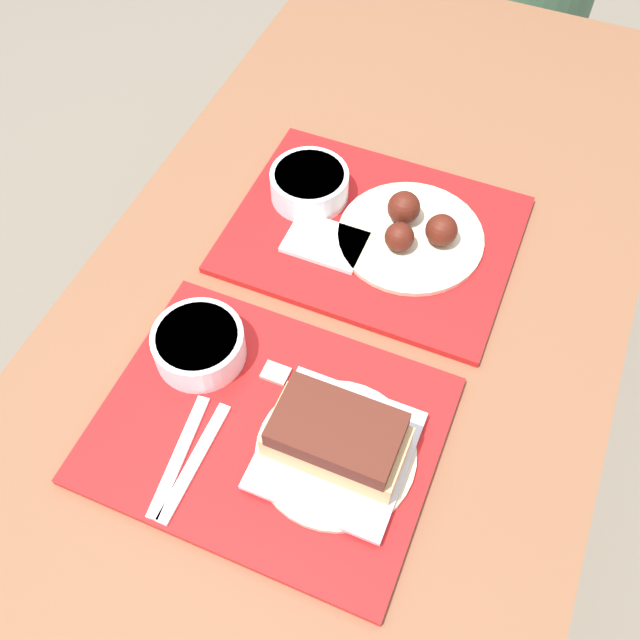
{
  "coord_description": "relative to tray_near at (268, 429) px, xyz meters",
  "views": [
    {
      "loc": [
        0.2,
        -0.52,
        1.62
      ],
      "look_at": [
        -0.01,
        -0.01,
        0.81
      ],
      "focal_mm": 40.0,
      "sensor_mm": 36.0,
      "label": 1
    }
  ],
  "objects": [
    {
      "name": "ground_plane",
      "position": [
        0.02,
        0.17,
        -0.78
      ],
      "size": [
        12.0,
        12.0,
        0.0
      ],
      "primitive_type": "plane",
      "color": "#706656"
    },
    {
      "name": "picnic_table",
      "position": [
        0.02,
        0.17,
        -0.1
      ],
      "size": [
        0.79,
        1.82,
        0.77
      ],
      "color": "brown",
      "rests_on": "ground_plane"
    },
    {
      "name": "picnic_bench_far",
      "position": [
        0.02,
        1.3,
        -0.39
      ],
      "size": [
        0.75,
        0.28,
        0.46
      ],
      "color": "brown",
      "rests_on": "ground_plane"
    },
    {
      "name": "tray_near",
      "position": [
        0.0,
        0.0,
        0.0
      ],
      "size": [
        0.43,
        0.34,
        0.01
      ],
      "color": "red",
      "rests_on": "picnic_table"
    },
    {
      "name": "tray_far",
      "position": [
        0.01,
        0.37,
        0.0
      ],
      "size": [
        0.43,
        0.34,
        0.01
      ],
      "color": "red",
      "rests_on": "picnic_table"
    },
    {
      "name": "bowl_coleslaw_near",
      "position": [
        -0.13,
        0.07,
        0.03
      ],
      "size": [
        0.12,
        0.12,
        0.05
      ],
      "color": "silver",
      "rests_on": "tray_near"
    },
    {
      "name": "brisket_sandwich_plate",
      "position": [
        0.1,
        0.0,
        0.04
      ],
      "size": [
        0.2,
        0.2,
        0.09
      ],
      "color": "beige",
      "rests_on": "tray_near"
    },
    {
      "name": "plastic_fork_near",
      "position": [
        -0.09,
        -0.08,
        0.01
      ],
      "size": [
        0.03,
        0.17,
        0.0
      ],
      "color": "white",
      "rests_on": "tray_near"
    },
    {
      "name": "plastic_knife_near",
      "position": [
        -0.06,
        -0.08,
        0.01
      ],
      "size": [
        0.02,
        0.17,
        0.0
      ],
      "color": "white",
      "rests_on": "tray_near"
    },
    {
      "name": "condiment_packet",
      "position": [
        -0.02,
        0.08,
        0.01
      ],
      "size": [
        0.04,
        0.03,
        0.01
      ],
      "color": "#A59E93",
      "rests_on": "tray_near"
    },
    {
      "name": "bowl_coleslaw_far",
      "position": [
        -0.11,
        0.4,
        0.03
      ],
      "size": [
        0.12,
        0.12,
        0.05
      ],
      "color": "silver",
      "rests_on": "tray_far"
    },
    {
      "name": "wings_plate_far",
      "position": [
        0.07,
        0.38,
        0.02
      ],
      "size": [
        0.23,
        0.23,
        0.06
      ],
      "color": "beige",
      "rests_on": "tray_far"
    },
    {
      "name": "napkin_far",
      "position": [
        -0.05,
        0.32,
        0.01
      ],
      "size": [
        0.12,
        0.08,
        0.01
      ],
      "color": "white",
      "rests_on": "tray_far"
    }
  ]
}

